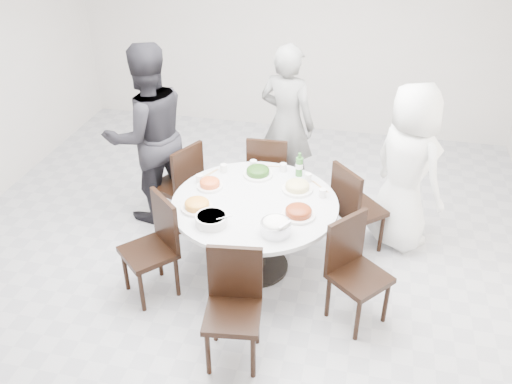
% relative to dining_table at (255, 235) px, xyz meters
% --- Properties ---
extents(floor, '(6.00, 6.00, 0.01)m').
position_rel_dining_table_xyz_m(floor, '(-0.20, 0.25, -0.38)').
color(floor, '#B7B8BC').
rests_on(floor, ground).
extents(wall_back, '(6.00, 0.01, 2.80)m').
position_rel_dining_table_xyz_m(wall_back, '(-0.20, 3.25, 1.02)').
color(wall_back, silver).
rests_on(wall_back, ground).
extents(dining_table, '(1.50, 1.50, 0.75)m').
position_rel_dining_table_xyz_m(dining_table, '(0.00, 0.00, 0.00)').
color(dining_table, silver).
rests_on(dining_table, floor).
extents(chair_ne, '(0.59, 0.59, 0.95)m').
position_rel_dining_table_xyz_m(chair_ne, '(0.92, 0.53, 0.10)').
color(chair_ne, black).
rests_on(chair_ne, floor).
extents(chair_n, '(0.44, 0.44, 0.95)m').
position_rel_dining_table_xyz_m(chair_n, '(-0.07, 1.02, 0.10)').
color(chair_n, black).
rests_on(chair_n, floor).
extents(chair_nw, '(0.56, 0.56, 0.95)m').
position_rel_dining_table_xyz_m(chair_nw, '(-0.97, 0.58, 0.10)').
color(chair_nw, black).
rests_on(chair_nw, floor).
extents(chair_sw, '(0.59, 0.59, 0.95)m').
position_rel_dining_table_xyz_m(chair_sw, '(-0.83, -0.55, 0.10)').
color(chair_sw, black).
rests_on(chair_sw, floor).
extents(chair_s, '(0.47, 0.47, 0.95)m').
position_rel_dining_table_xyz_m(chair_s, '(0.08, -1.13, 0.10)').
color(chair_s, black).
rests_on(chair_s, floor).
extents(chair_se, '(0.59, 0.59, 0.95)m').
position_rel_dining_table_xyz_m(chair_se, '(0.99, -0.48, 0.10)').
color(chair_se, black).
rests_on(chair_se, floor).
extents(diner_right, '(0.96, 0.97, 1.70)m').
position_rel_dining_table_xyz_m(diner_right, '(1.33, 0.74, 0.47)').
color(diner_right, white).
rests_on(diner_right, floor).
extents(diner_middle, '(0.75, 0.61, 1.78)m').
position_rel_dining_table_xyz_m(diner_middle, '(0.05, 1.40, 0.51)').
color(diner_middle, black).
rests_on(diner_middle, floor).
extents(diner_left, '(1.18, 1.16, 1.91)m').
position_rel_dining_table_xyz_m(diner_left, '(-1.27, 0.68, 0.58)').
color(diner_left, black).
rests_on(diner_left, floor).
extents(dish_greens, '(0.29, 0.29, 0.07)m').
position_rel_dining_table_xyz_m(dish_greens, '(-0.07, 0.46, 0.41)').
color(dish_greens, white).
rests_on(dish_greens, dining_table).
extents(dish_pale, '(0.28, 0.28, 0.08)m').
position_rel_dining_table_xyz_m(dish_pale, '(0.34, 0.27, 0.41)').
color(dish_pale, white).
rests_on(dish_pale, dining_table).
extents(dish_orange, '(0.24, 0.24, 0.06)m').
position_rel_dining_table_xyz_m(dish_orange, '(-0.46, 0.15, 0.41)').
color(dish_orange, white).
rests_on(dish_orange, dining_table).
extents(dish_redbrown, '(0.29, 0.29, 0.07)m').
position_rel_dining_table_xyz_m(dish_redbrown, '(0.42, -0.14, 0.41)').
color(dish_redbrown, white).
rests_on(dish_redbrown, dining_table).
extents(dish_tofu, '(0.28, 0.28, 0.07)m').
position_rel_dining_table_xyz_m(dish_tofu, '(-0.47, -0.23, 0.41)').
color(dish_tofu, white).
rests_on(dish_tofu, dining_table).
extents(rice_bowl, '(0.25, 0.25, 0.11)m').
position_rel_dining_table_xyz_m(rice_bowl, '(0.27, -0.43, 0.43)').
color(rice_bowl, silver).
rests_on(rice_bowl, dining_table).
extents(soup_bowl, '(0.27, 0.27, 0.08)m').
position_rel_dining_table_xyz_m(soup_bowl, '(-0.28, -0.42, 0.42)').
color(soup_bowl, white).
rests_on(soup_bowl, dining_table).
extents(beverage_bottle, '(0.07, 0.07, 0.24)m').
position_rel_dining_table_xyz_m(beverage_bottle, '(0.31, 0.55, 0.50)').
color(beverage_bottle, '#30692A').
rests_on(beverage_bottle, dining_table).
extents(tea_cups, '(0.07, 0.07, 0.08)m').
position_rel_dining_table_xyz_m(tea_cups, '(0.02, 0.60, 0.42)').
color(tea_cups, white).
rests_on(tea_cups, dining_table).
extents(chopsticks, '(0.24, 0.04, 0.01)m').
position_rel_dining_table_xyz_m(chopsticks, '(-0.03, 0.62, 0.38)').
color(chopsticks, tan).
rests_on(chopsticks, dining_table).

